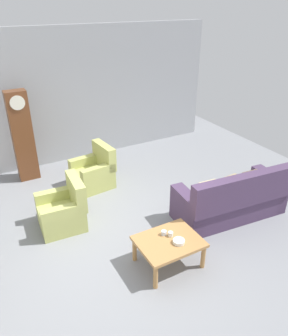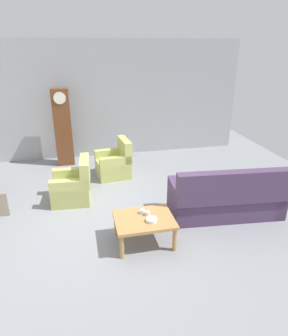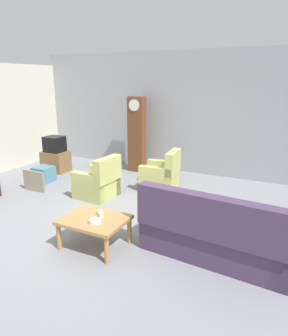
% 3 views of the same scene
% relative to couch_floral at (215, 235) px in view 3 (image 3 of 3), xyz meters
% --- Properties ---
extents(ground_plane, '(10.40, 10.40, 0.00)m').
position_rel_couch_floral_xyz_m(ground_plane, '(-2.12, 0.39, -0.36)').
color(ground_plane, gray).
extents(garage_door_wall, '(8.40, 0.16, 3.20)m').
position_rel_couch_floral_xyz_m(garage_door_wall, '(-2.12, 3.99, 1.24)').
color(garage_door_wall, '#9EA0A5').
rests_on(garage_door_wall, ground_plane).
extents(couch_floral, '(2.17, 1.07, 1.04)m').
position_rel_couch_floral_xyz_m(couch_floral, '(0.00, 0.00, 0.00)').
color(couch_floral, '#4C3856').
rests_on(couch_floral, ground_plane).
extents(armchair_olive_near, '(0.84, 0.81, 0.92)m').
position_rel_couch_floral_xyz_m(armchair_olive_near, '(-2.85, 1.25, -0.05)').
color(armchair_olive_near, '#B7BC66').
rests_on(armchair_olive_near, ground_plane).
extents(armchair_olive_far, '(0.87, 0.84, 0.92)m').
position_rel_couch_floral_xyz_m(armchair_olive_far, '(-1.83, 2.34, -0.05)').
color(armchair_olive_far, '#B9BD65').
rests_on(armchair_olive_far, ground_plane).
extents(coffee_table_wood, '(0.96, 0.76, 0.46)m').
position_rel_couch_floral_xyz_m(coffee_table_wood, '(-1.72, -0.49, 0.04)').
color(coffee_table_wood, '#B27F47').
rests_on(coffee_table_wood, ground_plane).
extents(grandfather_clock, '(0.44, 0.30, 2.04)m').
position_rel_couch_floral_xyz_m(grandfather_clock, '(-3.03, 3.41, 0.67)').
color(grandfather_clock, brown).
rests_on(grandfather_clock, ground_plane).
extents(tv_stand_cabinet, '(0.68, 0.52, 0.56)m').
position_rel_couch_floral_xyz_m(tv_stand_cabinet, '(-5.01, 2.35, -0.08)').
color(tv_stand_cabinet, brown).
rests_on(tv_stand_cabinet, ground_plane).
extents(tv_crt, '(0.48, 0.44, 0.42)m').
position_rel_couch_floral_xyz_m(tv_crt, '(-5.01, 2.35, 0.42)').
color(tv_crt, black).
rests_on(tv_crt, tv_stand_cabinet).
extents(framed_picture_leaning, '(0.60, 0.05, 0.48)m').
position_rel_couch_floral_xyz_m(framed_picture_leaning, '(-4.37, 0.90, -0.12)').
color(framed_picture_leaning, gray).
rests_on(framed_picture_leaning, ground_plane).
extents(storage_box_blue, '(0.43, 0.44, 0.38)m').
position_rel_couch_floral_xyz_m(storage_box_blue, '(-4.66, 1.52, -0.16)').
color(storage_box_blue, teal).
rests_on(storage_box_blue, ground_plane).
extents(cup_white_porcelain, '(0.08, 0.08, 0.07)m').
position_rel_couch_floral_xyz_m(cup_white_porcelain, '(-1.64, -0.42, 0.14)').
color(cup_white_porcelain, white).
rests_on(cup_white_porcelain, coffee_table_wood).
extents(cup_blue_rimmed, '(0.08, 0.08, 0.07)m').
position_rel_couch_floral_xyz_m(cup_blue_rimmed, '(-1.71, -0.34, 0.14)').
color(cup_blue_rimmed, silver).
rests_on(cup_blue_rimmed, coffee_table_wood).
extents(bowl_white_stacked, '(0.18, 0.18, 0.05)m').
position_rel_couch_floral_xyz_m(bowl_white_stacked, '(-1.62, -0.61, 0.13)').
color(bowl_white_stacked, white).
rests_on(bowl_white_stacked, coffee_table_wood).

